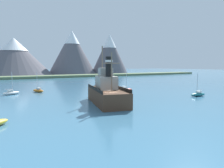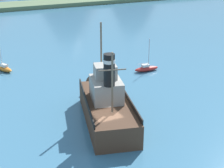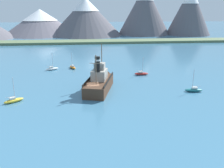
# 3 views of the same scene
# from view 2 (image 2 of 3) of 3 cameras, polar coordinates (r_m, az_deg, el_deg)

# --- Properties ---
(ground_plane) EXTENTS (600.00, 600.00, 0.00)m
(ground_plane) POSITION_cam_2_polar(r_m,az_deg,el_deg) (33.70, -0.97, -8.73)
(ground_plane) COLOR teal
(old_tugboat) EXTENTS (7.35, 14.78, 9.90)m
(old_tugboat) POSITION_cam_2_polar(r_m,az_deg,el_deg) (36.08, -1.00, -3.28)
(old_tugboat) COLOR #4C3323
(old_tugboat) RESTS_ON ground
(sailboat_orange) EXTENTS (2.58, 3.91, 4.90)m
(sailboat_orange) POSITION_cam_2_polar(r_m,az_deg,el_deg) (53.44, -17.60, 2.54)
(sailboat_orange) COLOR orange
(sailboat_orange) RESTS_ON ground
(sailboat_red) EXTENTS (3.86, 1.32, 4.90)m
(sailboat_red) POSITION_cam_2_polar(r_m,az_deg,el_deg) (51.09, 5.75, 2.61)
(sailboat_red) COLOR #B22823
(sailboat_red) RESTS_ON ground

